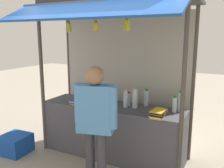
% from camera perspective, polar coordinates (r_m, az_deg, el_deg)
% --- Properties ---
extents(ground_plane, '(20.00, 20.00, 0.00)m').
position_cam_1_polar(ground_plane, '(4.24, -0.00, -16.17)').
color(ground_plane, '#9E9384').
extents(stall_counter, '(2.31, 0.62, 0.86)m').
position_cam_1_polar(stall_counter, '(4.06, -0.00, -10.81)').
color(stall_counter, '#4C4C56').
rests_on(stall_counter, ground).
extents(stall_structure, '(2.51, 1.48, 2.76)m').
position_cam_1_polar(stall_structure, '(3.87, 0.76, 6.94)').
color(stall_structure, '#4C4742').
rests_on(stall_structure, ground).
extents(water_bottle_rear_center, '(0.08, 0.08, 0.29)m').
position_cam_1_polar(water_bottle_rear_center, '(3.78, 5.36, -3.57)').
color(water_bottle_rear_center, silver).
rests_on(water_bottle_rear_center, stall_counter).
extents(water_bottle_front_left, '(0.09, 0.09, 0.32)m').
position_cam_1_polar(water_bottle_front_left, '(3.72, 15.77, -3.99)').
color(water_bottle_front_left, silver).
rests_on(water_bottle_front_left, stall_counter).
extents(water_bottle_front_right, '(0.07, 0.07, 0.25)m').
position_cam_1_polar(water_bottle_front_right, '(3.68, 14.35, -4.64)').
color(water_bottle_front_right, silver).
rests_on(water_bottle_front_right, stall_counter).
extents(water_bottle_back_left, '(0.08, 0.08, 0.28)m').
position_cam_1_polar(water_bottle_back_left, '(3.92, 7.97, -3.18)').
color(water_bottle_back_left, silver).
rests_on(water_bottle_back_left, stall_counter).
extents(water_bottle_mid_left, '(0.08, 0.08, 0.27)m').
position_cam_1_polar(water_bottle_mid_left, '(3.81, 3.19, -3.57)').
color(water_bottle_mid_left, silver).
rests_on(water_bottle_mid_left, stall_counter).
extents(water_bottle_far_right, '(0.06, 0.06, 0.23)m').
position_cam_1_polar(water_bottle_far_right, '(3.90, 3.89, -3.51)').
color(water_bottle_far_right, silver).
rests_on(water_bottle_far_right, stall_counter).
extents(magazine_stack_far_left, '(0.23, 0.26, 0.08)m').
position_cam_1_polar(magazine_stack_far_left, '(4.01, -7.97, -4.18)').
color(magazine_stack_far_left, black).
rests_on(magazine_stack_far_left, stall_counter).
extents(magazine_stack_back_right, '(0.20, 0.29, 0.09)m').
position_cam_1_polar(magazine_stack_back_right, '(3.44, 10.74, -6.76)').
color(magazine_stack_back_right, yellow).
rests_on(magazine_stack_back_right, stall_counter).
extents(banana_bunch_inner_left, '(0.09, 0.09, 0.27)m').
position_cam_1_polar(banana_bunch_inner_left, '(3.42, -3.77, 13.26)').
color(banana_bunch_inner_left, '#332D23').
extents(banana_bunch_rightmost, '(0.10, 0.11, 0.28)m').
position_cam_1_polar(banana_bunch_rightmost, '(3.21, 3.49, 13.68)').
color(banana_bunch_rightmost, '#332D23').
extents(banana_bunch_leftmost, '(0.10, 0.10, 0.29)m').
position_cam_1_polar(banana_bunch_leftmost, '(3.68, -10.07, 12.94)').
color(banana_bunch_leftmost, '#332D23').
extents(vendor_person, '(0.61, 0.30, 1.60)m').
position_cam_1_polar(vendor_person, '(3.08, -3.94, -7.66)').
color(vendor_person, '#383842').
rests_on(vendor_person, ground).
extents(plastic_crate, '(0.47, 0.47, 0.31)m').
position_cam_1_polar(plastic_crate, '(4.55, -21.62, -12.87)').
color(plastic_crate, '#194CB2').
rests_on(plastic_crate, ground).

